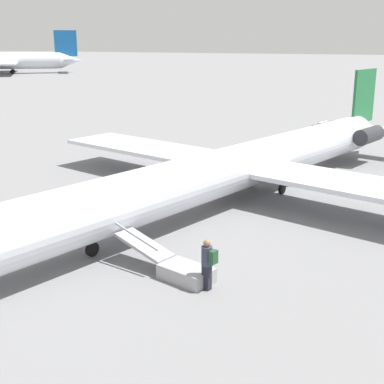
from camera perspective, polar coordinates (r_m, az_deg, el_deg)
ground_plane at (r=27.07m, az=4.61°, el=-1.08°), size 600.00×600.00×0.00m
airplane_main at (r=27.34m, az=5.81°, el=2.92°), size 33.22×26.12×5.98m
airplane_far_center at (r=141.88m, az=-19.55°, el=13.06°), size 29.13×32.99×10.28m
boarding_stairs at (r=18.55m, az=-1.57°, el=-8.03°), size 1.99×4.14×1.55m
passenger at (r=17.40m, az=1.68°, el=-7.39°), size 0.41×0.56×1.74m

